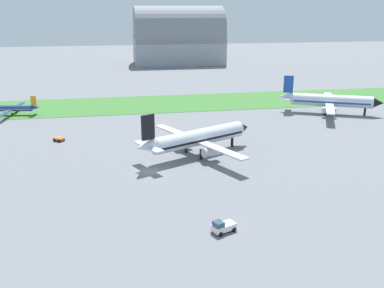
{
  "coord_description": "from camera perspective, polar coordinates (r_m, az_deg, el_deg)",
  "views": [
    {
      "loc": [
        -6.58,
        -83.13,
        32.29
      ],
      "look_at": [
        9.9,
        7.39,
        3.0
      ],
      "focal_mm": 40.8,
      "sensor_mm": 36.0,
      "label": 1
    }
  ],
  "objects": [
    {
      "name": "airplane_taxiing_turboprop",
      "position": [
        145.2,
        -22.5,
        4.34
      ],
      "size": [
        17.09,
        19.88,
        5.98
      ],
      "rotation": [
        0.0,
        0.0,
        2.98
      ],
      "color": "navy",
      "rests_on": "ground_plane"
    },
    {
      "name": "hangar_distant",
      "position": [
        256.44,
        -1.78,
        13.68
      ],
      "size": [
        50.76,
        28.37,
        32.15
      ],
      "color": "#9399A3",
      "rests_on": "ground_plane"
    },
    {
      "name": "airplane_midfield_jet",
      "position": [
        97.37,
        0.66,
        0.79
      ],
      "size": [
        29.36,
        29.47,
        11.22
      ],
      "rotation": [
        0.0,
        0.0,
        0.46
      ],
      "color": "silver",
      "rests_on": "ground_plane"
    },
    {
      "name": "baggage_cart_near_gate",
      "position": [
        113.48,
        -17.0,
        0.63
      ],
      "size": [
        2.95,
        2.83,
        0.9
      ],
      "rotation": [
        0.0,
        0.0,
        5.64
      ],
      "color": "orange",
      "rests_on": "ground_plane"
    },
    {
      "name": "airplane_parked_jet_far",
      "position": [
        142.45,
        17.52,
        5.42
      ],
      "size": [
        29.89,
        30.02,
        11.37
      ],
      "rotation": [
        0.0,
        0.0,
        5.84
      ],
      "color": "silver",
      "rests_on": "ground_plane"
    },
    {
      "name": "grass_taxiway_strip",
      "position": [
        150.37,
        -7.6,
        5.12
      ],
      "size": [
        360.0,
        28.0,
        0.08
      ],
      "primitive_type": "cube",
      "color": "#3D7533",
      "rests_on": "ground_plane"
    },
    {
      "name": "ground_plane",
      "position": [
        89.42,
        -5.41,
        -3.59
      ],
      "size": [
        600.0,
        600.0,
        0.0
      ],
      "primitive_type": "plane",
      "color": "slate"
    },
    {
      "name": "pushback_tug_midfield",
      "position": [
        66.14,
        4.05,
        -10.71
      ],
      "size": [
        4.02,
        3.16,
        1.95
      ],
      "rotation": [
        0.0,
        0.0,
        3.55
      ],
      "color": "white",
      "rests_on": "ground_plane"
    }
  ]
}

